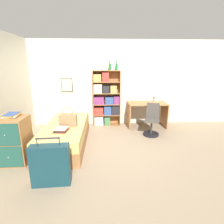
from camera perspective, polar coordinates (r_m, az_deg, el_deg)
name	(u,v)px	position (r m, az deg, el deg)	size (l,w,h in m)	color
ground_plane	(97,144)	(4.35, -5.07, -10.38)	(14.00, 14.00, 0.00)	gray
wall_back	(97,84)	(5.53, -4.85, 9.22)	(10.00, 0.09, 2.60)	beige
wall_left	(1,92)	(4.54, -32.44, 5.60)	(0.06, 10.00, 2.60)	beige
bed	(66,135)	(4.36, -14.89, -7.20)	(0.94, 2.07, 0.51)	#A36B3D
handbag	(68,120)	(4.08, -14.16, -2.64)	(0.39, 0.16, 0.46)	#93704C
book_stack_on_bed	(61,130)	(3.86, -16.21, -5.57)	(0.31, 0.35, 0.07)	#99894C
suitcase	(51,165)	(3.03, -19.42, -16.09)	(0.61, 0.21, 0.81)	#143842
dresser	(14,140)	(3.92, -29.44, -8.08)	(0.54, 0.54, 0.91)	#A36B3D
magazine_pile_on_dresser	(11,115)	(3.82, -30.06, -0.95)	(0.31, 0.35, 0.07)	#99894C
bookcase	(105,100)	(5.40, -2.17, 3.84)	(0.83, 0.29, 1.71)	#A36B3D
bottle_green	(97,67)	(5.31, -4.97, 14.54)	(0.06, 0.06, 0.27)	#B7BCC1
bottle_brown	(103,67)	(5.30, -3.02, 14.50)	(0.06, 0.06, 0.25)	#B7BCC1
bottle_clear	(110,67)	(5.30, -0.70, 14.60)	(0.08, 0.08, 0.27)	#1E6B2D
bottle_blue	(117,67)	(5.28, 1.51, 14.57)	(0.07, 0.07, 0.26)	#1E6B2D
desk	(147,110)	(5.45, 11.31, 0.57)	(1.16, 0.67, 0.76)	#A36B3D
desk_lamp	(158,94)	(5.56, 14.75, 5.74)	(0.15, 0.10, 0.38)	#ADA89E
desk_chair	(152,125)	(4.90, 12.81, -4.10)	(0.49, 0.49, 0.87)	black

